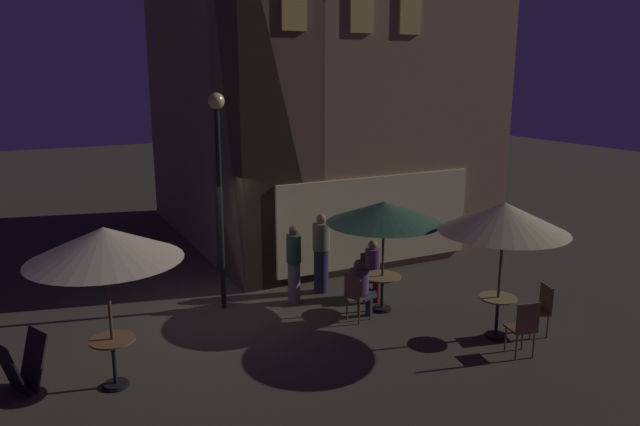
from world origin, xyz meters
name	(u,v)px	position (x,y,z in m)	size (l,w,h in m)	color
ground_plane	(212,317)	(0.00, 0.00, 0.00)	(60.00, 60.00, 0.00)	#3C362A
cafe_building	(285,94)	(3.24, 3.66, 4.10)	(7.31, 8.65, 8.21)	#947353
street_lamp_near_corner	(219,165)	(0.37, 0.36, 2.92)	(0.31, 0.31, 4.28)	black
menu_sandwich_board	(21,363)	(-3.36, -1.43, 0.44)	(0.80, 0.76, 0.86)	black
cafe_table_0	(497,309)	(4.27, -3.22, 0.53)	(0.66, 0.66, 0.77)	black
cafe_table_1	(113,353)	(-2.11, -1.93, 0.54)	(0.68, 0.68, 0.78)	black
cafe_table_2	(382,285)	(3.14, -1.20, 0.53)	(0.74, 0.74, 0.72)	black
patio_umbrella_0	(504,218)	(4.27, -3.22, 2.22)	(2.25, 2.25, 2.49)	black
patio_umbrella_1	(104,244)	(-2.11, -1.93, 2.25)	(2.24, 2.24, 2.50)	black
patio_umbrella_2	(384,213)	(3.14, -1.20, 2.00)	(2.25, 2.25, 2.23)	black
cafe_chair_0	(524,324)	(4.10, -4.03, 0.59)	(0.48, 0.48, 0.99)	brown
cafe_chair_1	(541,306)	(5.06, -3.49, 0.55)	(0.51, 0.51, 0.94)	brown
cafe_chair_2	(371,271)	(3.37, -0.41, 0.55)	(0.53, 0.53, 0.93)	brown
cafe_chair_3	(356,293)	(2.40, -1.44, 0.57)	(0.49, 0.49, 0.94)	brown
patron_seated_0	(373,266)	(3.33, -0.56, 0.70)	(0.40, 0.51, 1.25)	#4D1518
patron_seated_1	(361,285)	(2.53, -1.40, 0.69)	(0.55, 0.47, 1.21)	#2A304F
patron_standing_2	(294,264)	(1.76, -0.01, 0.83)	(0.30, 0.30, 1.63)	slate
patron_standing_3	(321,253)	(2.54, 0.29, 0.87)	(0.37, 0.37, 1.73)	#2A2B4B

